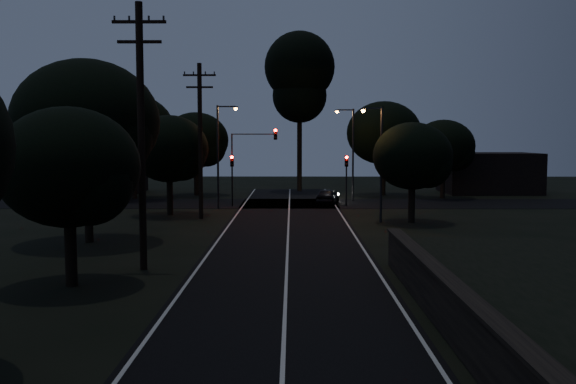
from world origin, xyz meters
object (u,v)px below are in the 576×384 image
object	(u,v)px
signal_right	(346,171)
signal_left	(232,171)
tall_pine	(300,76)
utility_pole_far	(200,138)
streetlight_a	(220,149)
streetlight_c	(379,156)
car	(328,196)
signal_mast	(253,152)
utility_pole_mid	(141,132)
streetlight_b	(351,148)

from	to	relation	value
signal_right	signal_left	bearing A→B (deg)	180.00
tall_pine	signal_right	bearing A→B (deg)	-76.51
utility_pole_far	streetlight_a	world-z (taller)	utility_pole_far
streetlight_c	car	size ratio (longest dim) A/B	1.97
signal_mast	streetlight_a	bearing A→B (deg)	-140.23
signal_right	car	xyz separation A→B (m)	(-1.40, 1.70, -2.19)
signal_right	tall_pine	bearing A→B (deg)	103.49
signal_mast	streetlight_c	bearing A→B (deg)	-48.81
utility_pole_mid	streetlight_c	distance (m)	19.15
tall_pine	signal_mast	size ratio (longest dim) A/B	2.62
signal_right	signal_mast	xyz separation A→B (m)	(-7.51, 0.00, 1.50)
signal_right	utility_pole_mid	bearing A→B (deg)	-112.99
signal_left	signal_mast	xyz separation A→B (m)	(1.69, 0.00, 1.50)
signal_left	car	size ratio (longest dim) A/B	1.08
streetlight_a	streetlight_b	distance (m)	12.19
streetlight_c	streetlight_b	bearing A→B (deg)	92.14
tall_pine	signal_mast	bearing A→B (deg)	-104.62
streetlight_a	streetlight_c	xyz separation A→B (m)	(11.14, -8.00, -0.29)
signal_right	car	distance (m)	3.11
signal_mast	car	size ratio (longest dim) A/B	1.64
signal_left	streetlight_c	xyz separation A→B (m)	(10.43, -9.99, 1.51)
utility_pole_far	streetlight_c	distance (m)	12.05
utility_pole_mid	tall_pine	distance (m)	41.06
tall_pine	signal_right	xyz separation A→B (m)	(3.60, -15.01, -8.98)
signal_right	streetlight_c	distance (m)	10.18
signal_left	utility_pole_mid	bearing A→B (deg)	-93.21
utility_pole_mid	signal_mast	xyz separation A→B (m)	(3.09, 24.99, -1.40)
utility_pole_far	car	world-z (taller)	utility_pole_far
utility_pole_far	streetlight_a	distance (m)	6.10
signal_left	tall_pine	bearing A→B (deg)	69.54
signal_right	signal_mast	size ratio (longest dim) A/B	0.66
utility_pole_mid	streetlight_b	size ratio (longest dim) A/B	1.38
streetlight_b	car	bearing A→B (deg)	-132.38
signal_left	signal_right	world-z (taller)	same
signal_right	streetlight_b	xyz separation A→B (m)	(0.71, 4.01, 1.80)
tall_pine	utility_pole_mid	bearing A→B (deg)	-99.93
signal_right	streetlight_c	world-z (taller)	streetlight_c
streetlight_c	car	distance (m)	12.54
tall_pine	streetlight_b	size ratio (longest dim) A/B	2.05
tall_pine	streetlight_a	size ratio (longest dim) A/B	2.05
signal_mast	streetlight_b	xyz separation A→B (m)	(8.22, 4.01, 0.30)
signal_right	streetlight_b	world-z (taller)	streetlight_b
streetlight_a	streetlight_c	size ratio (longest dim) A/B	1.07
utility_pole_mid	utility_pole_far	world-z (taller)	utility_pole_mid
streetlight_a	streetlight_b	xyz separation A→B (m)	(10.61, 6.00, 0.00)
utility_pole_far	tall_pine	xyz separation A→B (m)	(7.00, 23.00, 6.33)
utility_pole_mid	utility_pole_far	bearing A→B (deg)	90.00
car	signal_right	bearing A→B (deg)	141.90
utility_pole_mid	streetlight_c	size ratio (longest dim) A/B	1.47
tall_pine	streetlight_a	world-z (taller)	tall_pine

